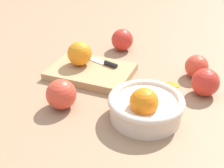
# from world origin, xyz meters

# --- Properties ---
(ground_plane) EXTENTS (2.40, 2.40, 0.00)m
(ground_plane) POSITION_xyz_m (0.00, 0.00, 0.00)
(ground_plane) COLOR #997556
(bowl) EXTENTS (0.19, 0.19, 0.10)m
(bowl) POSITION_xyz_m (-0.13, 0.12, 0.04)
(bowl) COLOR beige
(bowl) RESTS_ON ground_plane
(cutting_board) EXTENTS (0.27, 0.22, 0.02)m
(cutting_board) POSITION_xyz_m (0.11, 0.01, 0.01)
(cutting_board) COLOR tan
(cutting_board) RESTS_ON ground_plane
(orange_on_board) EXTENTS (0.08, 0.08, 0.08)m
(orange_on_board) POSITION_xyz_m (0.15, 0.01, 0.06)
(orange_on_board) COLOR orange
(orange_on_board) RESTS_ON cutting_board
(knife) EXTENTS (0.16, 0.03, 0.01)m
(knife) POSITION_xyz_m (0.10, -0.03, 0.03)
(knife) COLOR silver
(knife) RESTS_ON cutting_board
(apple_front_left) EXTENTS (0.07, 0.07, 0.07)m
(apple_front_left) POSITION_xyz_m (-0.16, -0.15, 0.04)
(apple_front_left) COLOR #D6422D
(apple_front_left) RESTS_ON ground_plane
(apple_front_right) EXTENTS (0.08, 0.08, 0.08)m
(apple_front_right) POSITION_xyz_m (0.13, -0.20, 0.04)
(apple_front_right) COLOR red
(apple_front_right) RESTS_ON ground_plane
(apple_back_right) EXTENTS (0.08, 0.08, 0.08)m
(apple_back_right) POSITION_xyz_m (0.07, 0.19, 0.04)
(apple_back_right) COLOR #D6422D
(apple_back_right) RESTS_ON ground_plane
(apple_front_left_2) EXTENTS (0.08, 0.08, 0.08)m
(apple_front_left_2) POSITION_xyz_m (-0.22, -0.07, 0.04)
(apple_front_left_2) COLOR red
(apple_front_left_2) RESTS_ON ground_plane
(citrus_peel) EXTENTS (0.06, 0.06, 0.01)m
(citrus_peel) POSITION_xyz_m (-0.12, -0.06, 0.00)
(citrus_peel) COLOR orange
(citrus_peel) RESTS_ON ground_plane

